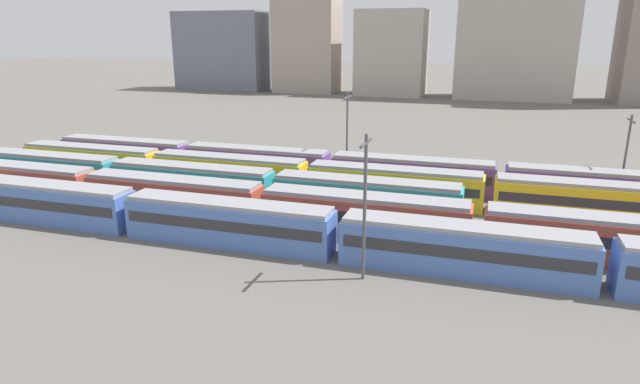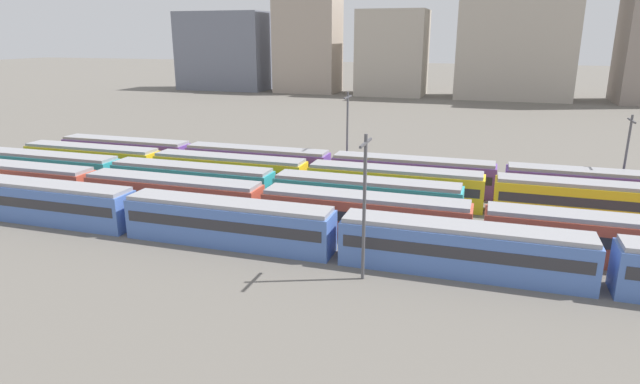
{
  "view_description": "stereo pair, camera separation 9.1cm",
  "coord_description": "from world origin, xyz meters",
  "px_view_note": "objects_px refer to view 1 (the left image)",
  "views": [
    {
      "loc": [
        36.44,
        -37.74,
        16.84
      ],
      "look_at": [
        21.21,
        10.4,
        2.04
      ],
      "focal_mm": 30.12,
      "sensor_mm": 36.0,
      "label": 1
    },
    {
      "loc": [
        36.53,
        -37.72,
        16.84
      ],
      "look_at": [
        21.21,
        10.4,
        2.04
      ],
      "focal_mm": 30.12,
      "sensor_mm": 36.0,
      "label": 2
    }
  ],
  "objects_px": {
    "train_track_3": "(308,178)",
    "catenary_pole_3": "(347,131)",
    "train_track_1": "(364,215)",
    "catenary_pole_2": "(365,202)",
    "train_track_2": "(192,182)",
    "train_track_0": "(338,235)",
    "train_track_4": "(412,174)",
    "catenary_pole_1": "(626,153)"
  },
  "relations": [
    {
      "from": "train_track_3",
      "to": "catenary_pole_3",
      "type": "height_order",
      "value": "catenary_pole_3"
    },
    {
      "from": "train_track_1",
      "to": "catenary_pole_2",
      "type": "xyz_separation_m",
      "value": [
        1.89,
        -8.39,
        3.92
      ]
    },
    {
      "from": "train_track_2",
      "to": "catenary_pole_3",
      "type": "relative_size",
      "value": 5.34
    },
    {
      "from": "train_track_1",
      "to": "catenary_pole_3",
      "type": "distance_m",
      "value": 20.02
    },
    {
      "from": "train_track_0",
      "to": "catenary_pole_3",
      "type": "distance_m",
      "value": 24.69
    },
    {
      "from": "train_track_3",
      "to": "catenary_pole_2",
      "type": "distance_m",
      "value": 21.92
    },
    {
      "from": "train_track_1",
      "to": "train_track_3",
      "type": "xyz_separation_m",
      "value": [
        -8.69,
        10.4,
        0.0
      ]
    },
    {
      "from": "train_track_2",
      "to": "train_track_1",
      "type": "bearing_deg",
      "value": -14.63
    },
    {
      "from": "train_track_2",
      "to": "train_track_4",
      "type": "distance_m",
      "value": 24.13
    },
    {
      "from": "train_track_3",
      "to": "catenary_pole_3",
      "type": "distance_m",
      "value": 9.29
    },
    {
      "from": "train_track_3",
      "to": "train_track_4",
      "type": "bearing_deg",
      "value": 26.27
    },
    {
      "from": "catenary_pole_3",
      "to": "train_track_4",
      "type": "bearing_deg",
      "value": -19.48
    },
    {
      "from": "train_track_4",
      "to": "catenary_pole_1",
      "type": "height_order",
      "value": "catenary_pole_1"
    },
    {
      "from": "train_track_2",
      "to": "train_track_3",
      "type": "bearing_deg",
      "value": 24.83
    },
    {
      "from": "train_track_0",
      "to": "catenary_pole_2",
      "type": "bearing_deg",
      "value": -48.86
    },
    {
      "from": "train_track_0",
      "to": "catenary_pole_1",
      "type": "relative_size",
      "value": 8.22
    },
    {
      "from": "train_track_4",
      "to": "catenary_pole_1",
      "type": "distance_m",
      "value": 21.97
    },
    {
      "from": "train_track_1",
      "to": "catenary_pole_2",
      "type": "bearing_deg",
      "value": -77.27
    },
    {
      "from": "catenary_pole_1",
      "to": "catenary_pole_3",
      "type": "relative_size",
      "value": 0.87
    },
    {
      "from": "train_track_3",
      "to": "catenary_pole_3",
      "type": "bearing_deg",
      "value": 74.73
    },
    {
      "from": "train_track_0",
      "to": "train_track_4",
      "type": "xyz_separation_m",
      "value": [
        2.74,
        20.8,
        0.0
      ]
    },
    {
      "from": "train_track_0",
      "to": "catenary_pole_3",
      "type": "bearing_deg",
      "value": 103.22
    },
    {
      "from": "train_track_1",
      "to": "train_track_2",
      "type": "height_order",
      "value": "same"
    },
    {
      "from": "train_track_1",
      "to": "train_track_4",
      "type": "bearing_deg",
      "value": 83.25
    },
    {
      "from": "train_track_0",
      "to": "train_track_2",
      "type": "relative_size",
      "value": 1.34
    },
    {
      "from": "train_track_0",
      "to": "train_track_2",
      "type": "bearing_deg",
      "value": 151.35
    },
    {
      "from": "train_track_2",
      "to": "catenary_pole_2",
      "type": "relative_size",
      "value": 5.3
    },
    {
      "from": "train_track_0",
      "to": "train_track_2",
      "type": "height_order",
      "value": "same"
    },
    {
      "from": "train_track_3",
      "to": "catenary_pole_3",
      "type": "xyz_separation_m",
      "value": [
        2.22,
        8.14,
        3.88
      ]
    },
    {
      "from": "train_track_0",
      "to": "catenary_pole_2",
      "type": "relative_size",
      "value": 7.09
    },
    {
      "from": "train_track_0",
      "to": "train_track_1",
      "type": "xyz_separation_m",
      "value": [
        0.89,
        5.2,
        0.0
      ]
    },
    {
      "from": "train_track_3",
      "to": "train_track_2",
      "type": "bearing_deg",
      "value": -155.17
    },
    {
      "from": "train_track_4",
      "to": "catenary_pole_3",
      "type": "relative_size",
      "value": 8.95
    },
    {
      "from": "train_track_0",
      "to": "train_track_3",
      "type": "distance_m",
      "value": 17.44
    },
    {
      "from": "train_track_2",
      "to": "train_track_4",
      "type": "xyz_separation_m",
      "value": [
        21.77,
        10.4,
        0.0
      ]
    },
    {
      "from": "train_track_4",
      "to": "catenary_pole_3",
      "type": "distance_m",
      "value": 9.63
    },
    {
      "from": "train_track_2",
      "to": "catenary_pole_3",
      "type": "distance_m",
      "value": 19.34
    },
    {
      "from": "train_track_3",
      "to": "catenary_pole_1",
      "type": "bearing_deg",
      "value": 14.01
    },
    {
      "from": "train_track_0",
      "to": "catenary_pole_2",
      "type": "distance_m",
      "value": 5.77
    },
    {
      "from": "train_track_0",
      "to": "train_track_3",
      "type": "xyz_separation_m",
      "value": [
        -7.8,
        15.6,
        0.0
      ]
    },
    {
      "from": "train_track_4",
      "to": "train_track_3",
      "type": "bearing_deg",
      "value": -153.73
    },
    {
      "from": "train_track_1",
      "to": "catenary_pole_2",
      "type": "height_order",
      "value": "catenary_pole_2"
    }
  ]
}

